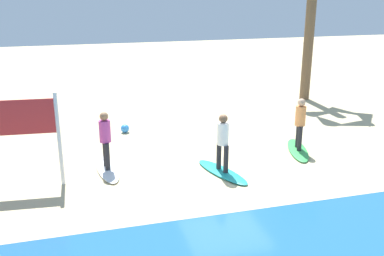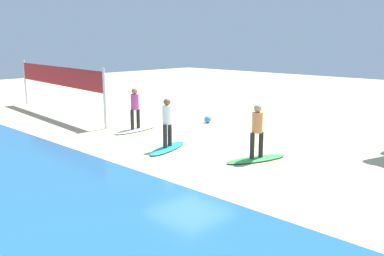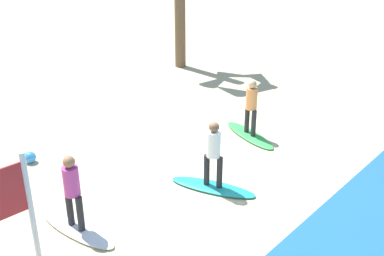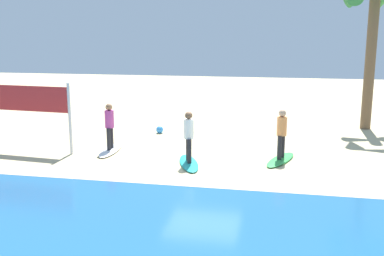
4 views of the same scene
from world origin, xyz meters
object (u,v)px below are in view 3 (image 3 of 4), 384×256
Objects in this scene: surfboard_green at (250,135)px; surfboard_teal at (213,187)px; surfer_white at (72,187)px; beach_ball at (30,157)px; surfer_green at (251,103)px; surfer_teal at (214,150)px; surfboard_white at (77,228)px.

surfboard_teal is (2.91, 1.00, 0.00)m from surfboard_green.
beach_ball is at bearing -105.72° from surfer_white.
beach_ball is at bearing -172.16° from surfboard_teal.
surfer_green is 5.36× the size of beach_ball.
surfer_teal reaches higher than surfboard_teal.
surfboard_white is (6.00, -0.08, -0.99)m from surfer_green.
surfer_green reaches higher than surfboard_teal.
surfboard_teal is (2.91, 1.00, -0.99)m from surfer_green.
surfboard_teal is 3.28m from surfboard_white.
surfboard_teal is at bearing 66.35° from surfboard_white.
surfboard_teal is at bearing 160.86° from surfer_white.
beach_ball is at bearing -33.56° from surfer_green.
surfboard_teal and surfboard_white have the same top height.
surfboard_teal is at bearing 18.95° from surfer_green.
surfer_white is at bearing -127.73° from surfboard_teal.
surfboard_green is 6.00m from surfboard_white.
surfer_green is 1.00× the size of surfer_white.
surfer_teal is (0.00, 0.00, 0.99)m from surfboard_teal.
surfboard_green and surfboard_teal have the same top height.
surfer_teal is at bearing -18.59° from surfboard_teal.
surfer_white reaches higher than surfboard_white.
surfboard_green is 0.99m from surfer_green.
surfer_teal is 3.28m from surfer_white.
surfboard_teal is at bearing -52.47° from surfboard_green.
surfer_white is (6.00, -0.08, 0.99)m from surfboard_green.
beach_ball is at bearing -104.98° from surfboard_green.
surfer_white is at bearing -19.14° from surfer_teal.
surfboard_green and surfboard_white have the same top height.
beach_ball is at bearing 159.77° from surfboard_white.
surfer_green is 0.78× the size of surfboard_teal.
surfer_white is (0.00, -0.00, 0.99)m from surfboard_white.
surfer_teal is (2.91, 1.00, 0.99)m from surfboard_green.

